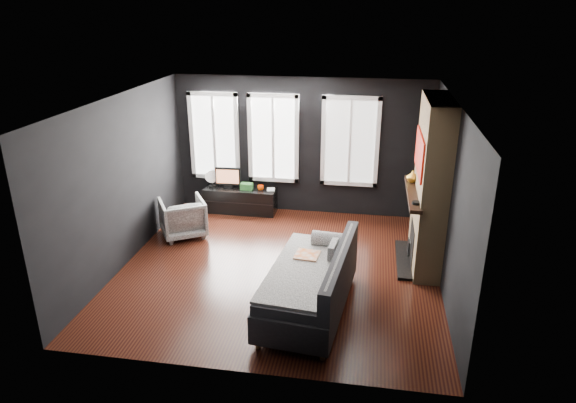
% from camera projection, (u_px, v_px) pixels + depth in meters
% --- Properties ---
extents(floor, '(5.00, 5.00, 0.00)m').
position_uv_depth(floor, '(279.00, 269.00, 8.25)').
color(floor, black).
rests_on(floor, ground).
extents(ceiling, '(5.00, 5.00, 0.00)m').
position_uv_depth(ceiling, '(278.00, 100.00, 7.27)').
color(ceiling, white).
rests_on(ceiling, ground).
extents(wall_back, '(5.00, 0.02, 2.70)m').
position_uv_depth(wall_back, '(301.00, 147.00, 10.05)').
color(wall_back, black).
rests_on(wall_back, ground).
extents(wall_left, '(0.02, 5.00, 2.70)m').
position_uv_depth(wall_left, '(124.00, 181.00, 8.14)').
color(wall_left, black).
rests_on(wall_left, ground).
extents(wall_right, '(0.02, 5.00, 2.70)m').
position_uv_depth(wall_right, '(449.00, 199.00, 7.38)').
color(wall_right, black).
rests_on(wall_right, ground).
extents(windows, '(4.00, 0.16, 1.76)m').
position_uv_depth(windows, '(278.00, 94.00, 9.71)').
color(windows, white).
rests_on(windows, wall_back).
extents(fireplace, '(0.70, 1.62, 2.70)m').
position_uv_depth(fireplace, '(431.00, 185.00, 7.96)').
color(fireplace, '#93724C').
rests_on(fireplace, floor).
extents(sofa, '(1.33, 2.31, 0.95)m').
position_uv_depth(sofa, '(309.00, 280.00, 6.98)').
color(sofa, '#252427').
rests_on(sofa, floor).
extents(stripe_pillow, '(0.13, 0.37, 0.36)m').
position_uv_depth(stripe_pillow, '(333.00, 254.00, 7.22)').
color(stripe_pillow, gray).
rests_on(stripe_pillow, sofa).
extents(armchair, '(1.01, 0.99, 0.77)m').
position_uv_depth(armchair, '(183.00, 216.00, 9.29)').
color(armchair, silver).
rests_on(armchair, floor).
extents(media_console, '(1.45, 0.47, 0.50)m').
position_uv_depth(media_console, '(240.00, 200.00, 10.40)').
color(media_console, black).
rests_on(media_console, floor).
extents(monitor, '(0.53, 0.14, 0.47)m').
position_uv_depth(monitor, '(228.00, 176.00, 10.29)').
color(monitor, black).
rests_on(monitor, media_console).
extents(desk_fan, '(0.32, 0.32, 0.38)m').
position_uv_depth(desk_fan, '(212.00, 178.00, 10.33)').
color(desk_fan, gray).
rests_on(desk_fan, media_console).
extents(mug, '(0.14, 0.11, 0.13)m').
position_uv_depth(mug, '(261.00, 187.00, 10.20)').
color(mug, '#F14300').
rests_on(mug, media_console).
extents(book, '(0.15, 0.04, 0.21)m').
position_uv_depth(book, '(267.00, 185.00, 10.20)').
color(book, '#AEA48A').
rests_on(book, media_console).
extents(storage_box, '(0.24, 0.16, 0.13)m').
position_uv_depth(storage_box, '(247.00, 186.00, 10.24)').
color(storage_box, '#337C33').
rests_on(storage_box, media_console).
extents(mantel_vase, '(0.23, 0.23, 0.19)m').
position_uv_depth(mantel_vase, '(412.00, 177.00, 8.42)').
color(mantel_vase, yellow).
rests_on(mantel_vase, fireplace).
extents(mantel_clock, '(0.14, 0.14, 0.04)m').
position_uv_depth(mantel_clock, '(416.00, 203.00, 7.53)').
color(mantel_clock, black).
rests_on(mantel_clock, fireplace).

